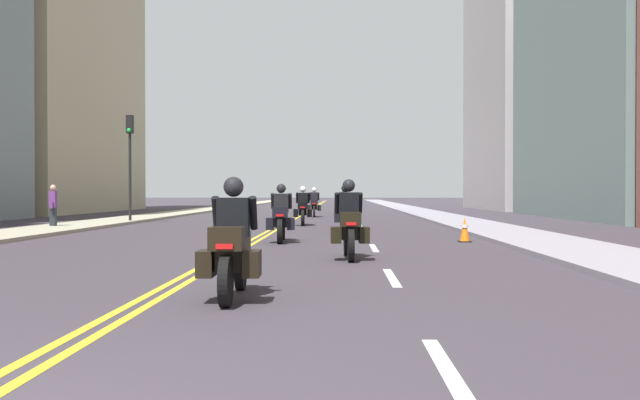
{
  "coord_description": "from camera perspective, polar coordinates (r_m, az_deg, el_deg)",
  "views": [
    {
      "loc": [
        2.42,
        -3.32,
        1.36
      ],
      "look_at": [
        1.51,
        28.36,
        1.02
      ],
      "focal_mm": 39.83,
      "sensor_mm": 36.0,
      "label": 1
    }
  ],
  "objects": [
    {
      "name": "traffic_light_near",
      "position": [
        32.51,
        -15.03,
        3.98
      ],
      "size": [
        0.28,
        0.38,
        4.77
      ],
      "color": "black",
      "rests_on": "ground"
    },
    {
      "name": "sidewalk_right",
      "position": [
        51.62,
        7.6,
        -0.83
      ],
      "size": [
        2.58,
        144.0,
        0.12
      ],
      "primitive_type": "cube",
      "color": "gray",
      "rests_on": "ground"
    },
    {
      "name": "motorcycle_0",
      "position": [
        9.08,
        -7.04,
        -3.91
      ],
      "size": [
        0.77,
        2.13,
        1.56
      ],
      "rotation": [
        0.0,
        0.0,
        0.02
      ],
      "color": "black",
      "rests_on": "ground"
    },
    {
      "name": "motorcycle_2",
      "position": [
        19.4,
        -3.15,
        -1.48
      ],
      "size": [
        0.78,
        2.33,
        1.6
      ],
      "rotation": [
        0.0,
        0.0,
        0.04
      ],
      "color": "black",
      "rests_on": "ground"
    },
    {
      "name": "centreline_yellow_inner",
      "position": [
        51.4,
        -1.19,
        -0.9
      ],
      "size": [
        0.12,
        132.0,
        0.01
      ],
      "primitive_type": "cube",
      "color": "yellow",
      "rests_on": "ground"
    },
    {
      "name": "pedestrian_0",
      "position": [
        28.07,
        -20.66,
        -0.47
      ],
      "size": [
        0.27,
        0.5,
        1.64
      ],
      "rotation": [
        0.0,
        0.0,
        4.86
      ],
      "color": "#20272C",
      "rests_on": "ground"
    },
    {
      "name": "building_right_2",
      "position": [
        60.3,
        15.87,
        10.07
      ],
      "size": [
        6.46,
        16.79,
        22.57
      ],
      "color": "#ABA6A8",
      "rests_on": "ground"
    },
    {
      "name": "centreline_yellow_outer",
      "position": [
        51.39,
        -0.92,
        -0.9
      ],
      "size": [
        0.12,
        132.0,
        0.01
      ],
      "primitive_type": "cube",
      "color": "yellow",
      "rests_on": "ground"
    },
    {
      "name": "motorcycle_6",
      "position": [
        39.32,
        -0.47,
        -0.38
      ],
      "size": [
        0.78,
        2.18,
        1.64
      ],
      "rotation": [
        0.0,
        0.0,
        0.04
      ],
      "color": "black",
      "rests_on": "ground"
    },
    {
      "name": "motorcycle_7",
      "position": [
        44.07,
        1.85,
        -0.29
      ],
      "size": [
        0.77,
        2.2,
        1.6
      ],
      "rotation": [
        0.0,
        0.0,
        -0.02
      ],
      "color": "black",
      "rests_on": "ground"
    },
    {
      "name": "lane_dashes_white",
      "position": [
        32.36,
        3.1,
        -1.79
      ],
      "size": [
        0.14,
        56.4,
        0.01
      ],
      "color": "silver",
      "rests_on": "ground"
    },
    {
      "name": "traffic_cone_0",
      "position": [
        19.8,
        11.55,
        -2.35
      ],
      "size": [
        0.34,
        0.34,
        0.68
      ],
      "color": "black",
      "rests_on": "ground"
    },
    {
      "name": "motorcycle_4",
      "position": [
        29.29,
        -1.39,
        -0.75
      ],
      "size": [
        0.78,
        2.24,
        1.62
      ],
      "rotation": [
        0.0,
        0.0,
        0.04
      ],
      "color": "black",
      "rests_on": "ground"
    },
    {
      "name": "sidewalk_left",
      "position": [
        52.34,
        -9.59,
        -0.82
      ],
      "size": [
        2.58,
        144.0,
        0.12
      ],
      "primitive_type": "cube",
      "color": "#9F9B83",
      "rests_on": "ground"
    },
    {
      "name": "motorcycle_1",
      "position": [
        14.45,
        2.35,
        -2.13
      ],
      "size": [
        0.78,
        2.21,
        1.63
      ],
      "rotation": [
        0.0,
        0.0,
        0.04
      ],
      "color": "black",
      "rests_on": "ground"
    },
    {
      "name": "ground_plane",
      "position": [
        51.4,
        -1.06,
        -0.9
      ],
      "size": [
        264.0,
        264.0,
        0.0
      ],
      "primitive_type": "plane",
      "color": "#373139"
    },
    {
      "name": "motorcycle_3",
      "position": [
        24.46,
        2.03,
        -1.0
      ],
      "size": [
        0.77,
        2.24,
        1.63
      ],
      "rotation": [
        0.0,
        0.0,
        0.03
      ],
      "color": "black",
      "rests_on": "ground"
    },
    {
      "name": "building_right_1",
      "position": [
        41.16,
        23.2,
        9.55
      ],
      "size": [
        7.11,
        18.45,
        15.57
      ],
      "color": "gray",
      "rests_on": "ground"
    },
    {
      "name": "building_left_2",
      "position": [
        53.73,
        -20.04,
        13.54
      ],
      "size": [
        6.22,
        19.7,
        26.83
      ],
      "color": "tan",
      "rests_on": "ground"
    },
    {
      "name": "motorcycle_5",
      "position": [
        33.84,
        2.15,
        -0.58
      ],
      "size": [
        0.77,
        2.18,
        1.63
      ],
      "rotation": [
        0.0,
        0.0,
        0.02
      ],
      "color": "black",
      "rests_on": "ground"
    }
  ]
}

